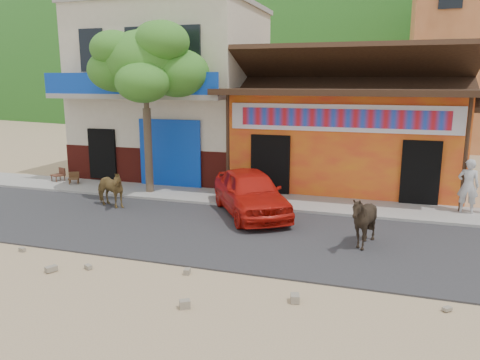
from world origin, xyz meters
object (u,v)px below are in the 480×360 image
object	(u,v)px
tree	(147,108)
cow_tan	(109,189)
cafe_chair_right	(73,173)
pedestrian	(468,186)
cafe_chair_left	(57,169)
red_car	(250,192)
cow_dark	(364,221)
scooter	(237,182)

from	to	relation	value
tree	cow_tan	distance (m)	3.22
tree	cafe_chair_right	bearing A→B (deg)	175.59
tree	cow_tan	bearing A→B (deg)	-100.34
pedestrian	cafe_chair_right	size ratio (longest dim) A/B	2.01
cafe_chair_right	cafe_chair_left	bearing A→B (deg)	134.56
red_car	cafe_chair_right	bearing A→B (deg)	134.61
cafe_chair_left	red_car	bearing A→B (deg)	10.35
red_car	pedestrian	world-z (taller)	pedestrian
cow_dark	cafe_chair_left	xyz separation A→B (m)	(-12.11, 3.89, -0.12)
cow_dark	red_car	world-z (taller)	red_car
cow_dark	scooter	size ratio (longest dim) A/B	0.83
scooter	cafe_chair_left	xyz separation A→B (m)	(-7.50, -0.16, 0.05)
tree	cafe_chair_right	world-z (taller)	tree
tree	cow_tan	xyz separation A→B (m)	(-0.37, -2.03, -2.48)
cafe_chair_left	scooter	bearing A→B (deg)	24.21
scooter	pedestrian	bearing A→B (deg)	-75.62
cow_dark	scooter	bearing A→B (deg)	-165.79
red_car	cafe_chair_left	world-z (taller)	red_car
cafe_chair_left	cow_tan	bearing A→B (deg)	-9.19
tree	red_car	world-z (taller)	tree
cow_tan	cow_dark	xyz separation A→B (m)	(8.08, -1.36, 0.07)
scooter	pedestrian	xyz separation A→B (m)	(7.44, -0.18, 0.41)
tree	cafe_chair_right	size ratio (longest dim) A/B	7.21
cow_dark	pedestrian	xyz separation A→B (m)	(2.83, 3.88, 0.24)
cow_tan	scooter	world-z (taller)	cow_tan
cow_tan	red_car	xyz separation A→B (m)	(4.60, 0.60, 0.09)
scooter	cafe_chair_right	bearing A→B (deg)	109.26
pedestrian	cafe_chair_right	bearing A→B (deg)	9.10
scooter	cafe_chair_left	bearing A→B (deg)	106.98
cow_dark	cow_tan	bearing A→B (deg)	-133.98
tree	red_car	xyz separation A→B (m)	(4.23, -1.43, -2.39)
cow_tan	cafe_chair_right	bearing A→B (deg)	71.57
cow_tan	cow_dark	distance (m)	8.19
tree	cow_dark	distance (m)	8.75
red_car	pedestrian	size ratio (longest dim) A/B	2.44
tree	cafe_chair_left	bearing A→B (deg)	173.41
cafe_chair_right	red_car	bearing A→B (deg)	-43.34
red_car	scooter	distance (m)	2.39
cow_tan	red_car	bearing A→B (deg)	-64.46
cow_tan	pedestrian	xyz separation A→B (m)	(10.91, 2.52, 0.31)
cafe_chair_left	cafe_chair_right	xyz separation A→B (m)	(0.93, -0.24, -0.06)
cow_tan	cafe_chair_right	size ratio (longest dim) A/B	1.72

